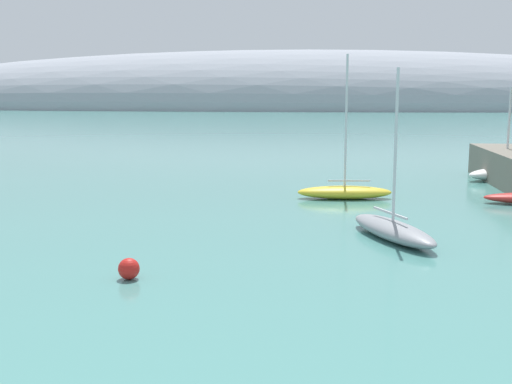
# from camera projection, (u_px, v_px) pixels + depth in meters

# --- Properties ---
(distant_ridge) EXTENTS (340.72, 64.79, 40.46)m
(distant_ridge) POSITION_uv_depth(u_px,v_px,m) (290.00, 109.00, 227.27)
(distant_ridge) COLOR #999EA8
(distant_ridge) RESTS_ON ground
(sailboat_grey_near_shore) EXTENTS (4.54, 7.19, 8.32)m
(sailboat_grey_near_shore) POSITION_uv_depth(u_px,v_px,m) (393.00, 229.00, 31.69)
(sailboat_grey_near_shore) COLOR gray
(sailboat_grey_near_shore) RESTS_ON water
(sailboat_yellow_mid_mooring) EXTENTS (6.43, 2.40, 9.52)m
(sailboat_yellow_mid_mooring) POSITION_uv_depth(u_px,v_px,m) (345.00, 191.00, 43.28)
(sailboat_yellow_mid_mooring) COLOR yellow
(sailboat_yellow_mid_mooring) RESTS_ON water
(sailboat_white_end_of_line) EXTENTS (7.34, 5.14, 7.40)m
(sailboat_white_end_of_line) POSITION_uv_depth(u_px,v_px,m) (506.00, 173.00, 52.06)
(sailboat_white_end_of_line) COLOR white
(sailboat_white_end_of_line) RESTS_ON water
(mooring_buoy_red) EXTENTS (0.84, 0.84, 0.84)m
(mooring_buoy_red) POSITION_uv_depth(u_px,v_px,m) (129.00, 269.00, 25.11)
(mooring_buoy_red) COLOR red
(mooring_buoy_red) RESTS_ON water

